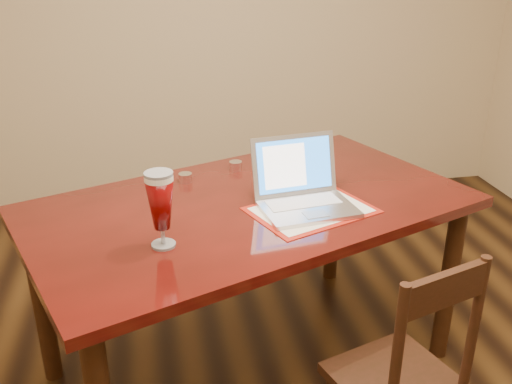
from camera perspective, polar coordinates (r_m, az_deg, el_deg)
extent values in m
cube|color=tan|center=(4.11, -4.69, 17.09)|extent=(4.50, 0.01, 2.70)
cube|color=#460C09|center=(2.35, -0.57, -1.47)|extent=(2.02, 1.58, 0.04)
cylinder|color=black|center=(2.76, 18.69, -8.59)|extent=(0.08, 0.08, 0.79)
cylinder|color=black|center=(2.65, -20.65, -10.28)|extent=(0.08, 0.08, 0.79)
cylinder|color=black|center=(3.26, 7.71, -2.36)|extent=(0.08, 0.08, 0.79)
cube|color=maroon|center=(2.27, 5.56, -1.81)|extent=(0.56, 0.48, 0.00)
cube|color=beige|center=(2.27, 5.56, -1.76)|extent=(0.50, 0.42, 0.00)
cube|color=silver|center=(2.26, 5.25, -1.69)|extent=(0.39, 0.30, 0.02)
cube|color=silver|center=(2.29, 4.77, -0.98)|extent=(0.31, 0.15, 0.00)
cube|color=#ADADB2|center=(2.20, 5.99, -2.21)|extent=(0.10, 0.08, 0.00)
cube|color=silver|center=(2.34, 3.84, 2.72)|extent=(0.37, 0.12, 0.24)
cube|color=blue|center=(2.33, 3.90, 2.71)|extent=(0.32, 0.10, 0.20)
cube|color=white|center=(2.32, 2.91, 2.59)|extent=(0.18, 0.07, 0.17)
cylinder|color=silver|center=(2.03, -9.23, -5.21)|extent=(0.09, 0.09, 0.01)
cylinder|color=silver|center=(2.01, -9.29, -4.33)|extent=(0.01, 0.01, 0.06)
cylinder|color=beige|center=(1.92, -9.71, 1.41)|extent=(0.10, 0.10, 0.02)
cylinder|color=silver|center=(1.92, -9.74, 1.81)|extent=(0.10, 0.10, 0.01)
cylinder|color=silver|center=(2.55, -7.08, 1.42)|extent=(0.06, 0.06, 0.04)
cylinder|color=silver|center=(2.67, -2.05, 2.66)|extent=(0.06, 0.06, 0.04)
cube|color=black|center=(2.15, 13.75, -17.87)|extent=(0.49, 0.48, 0.04)
cylinder|color=black|center=(1.80, 13.91, -15.81)|extent=(0.03, 0.03, 0.51)
cylinder|color=black|center=(2.00, 20.96, -12.41)|extent=(0.03, 0.03, 0.51)
cube|color=black|center=(1.79, 18.38, -9.22)|extent=(0.31, 0.13, 0.11)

